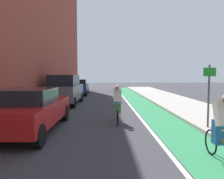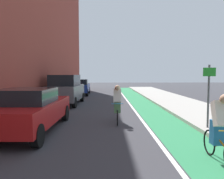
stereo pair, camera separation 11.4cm
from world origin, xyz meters
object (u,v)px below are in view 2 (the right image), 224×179
(cyclist_trailing, at_px, (117,103))
(street_sign_post, at_px, (209,90))
(parked_suv_gray, at_px, (66,89))
(cyclist_mid, at_px, (220,127))
(parked_sedan_red, at_px, (29,109))
(parked_sedan_blue, at_px, (79,87))

(cyclist_trailing, relative_size, street_sign_post, 0.75)
(parked_suv_gray, bearing_deg, cyclist_trailing, -60.11)
(cyclist_trailing, xyz_separation_m, street_sign_post, (3.13, -1.49, 0.63))
(cyclist_trailing, bearing_deg, cyclist_mid, -63.45)
(parked_sedan_red, relative_size, parked_suv_gray, 1.09)
(parked_sedan_blue, bearing_deg, cyclist_trailing, -75.61)
(cyclist_trailing, bearing_deg, street_sign_post, -25.37)
(cyclist_trailing, bearing_deg, parked_sedan_red, -157.26)
(parked_sedan_red, xyz_separation_m, parked_suv_gray, (-0.00, 6.89, 0.23))
(parked_suv_gray, relative_size, cyclist_trailing, 2.58)
(parked_sedan_red, bearing_deg, parked_suv_gray, 90.01)
(parked_suv_gray, bearing_deg, cyclist_mid, -61.53)
(parked_sedan_red, bearing_deg, cyclist_mid, -28.56)
(parked_sedan_blue, height_order, cyclist_trailing, cyclist_trailing)
(parked_sedan_blue, xyz_separation_m, cyclist_mid, (5.30, -16.66, 0.06))
(parked_suv_gray, height_order, cyclist_mid, parked_suv_gray)
(parked_suv_gray, bearing_deg, street_sign_post, -48.06)
(cyclist_mid, xyz_separation_m, cyclist_trailing, (-2.11, 4.22, -0.00))
(cyclist_mid, bearing_deg, street_sign_post, 69.54)
(street_sign_post, bearing_deg, cyclist_trailing, 154.63)
(parked_sedan_blue, distance_m, street_sign_post, 15.30)
(parked_sedan_red, xyz_separation_m, street_sign_post, (6.32, -0.15, 0.69))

